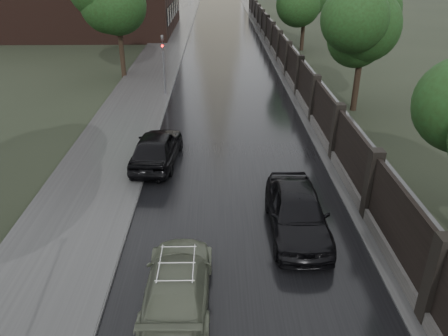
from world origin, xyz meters
TOP-DOWN VIEW (x-y plane):
  - fence_right at (4.60, 32.01)m, footprint 0.45×75.72m
  - tree_left_far at (-8.00, 30.00)m, footprint 4.25×4.25m
  - tree_right_b at (7.50, 22.00)m, footprint 4.08×4.08m
  - traffic_light at (-4.30, 24.99)m, footprint 0.16×0.32m
  - volga_sedan at (-1.97, 5.82)m, footprint 1.87×4.48m
  - hatchback_left at (-3.60, 14.68)m, footprint 2.23×4.76m
  - car_right_near at (1.84, 9.14)m, footprint 1.96×4.79m

SIDE VIEW (x-z plane):
  - volga_sedan at x=-1.97m, z-range 0.00..1.29m
  - hatchback_left at x=-3.60m, z-range 0.00..1.58m
  - car_right_near at x=1.84m, z-range 0.00..1.63m
  - fence_right at x=4.60m, z-range -0.34..2.36m
  - traffic_light at x=-4.30m, z-range 0.40..4.40m
  - tree_right_b at x=7.50m, z-range 1.44..8.46m
  - tree_left_far at x=-8.00m, z-range 1.55..8.94m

